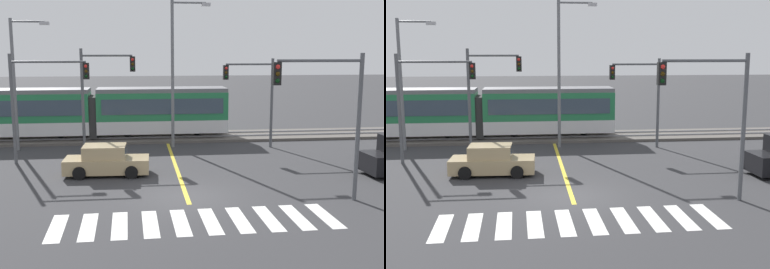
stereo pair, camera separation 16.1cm
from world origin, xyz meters
The scene contains 23 objects.
ground_plane centered at (0.00, 0.00, 0.00)m, with size 200.00×200.00×0.00m, color #333335.
track_bed centered at (0.00, 14.03, 0.09)m, with size 120.00×4.00×0.18m, color #56514C.
rail_near centered at (0.00, 13.31, 0.23)m, with size 120.00×0.08×0.10m, color #939399.
rail_far centered at (0.00, 14.75, 0.23)m, with size 120.00×0.08×0.10m, color #939399.
light_rail_tram centered at (-5.00, 14.02, 2.05)m, with size 18.50×2.64×3.43m.
crosswalk_stripe_0 centered at (-4.95, -3.12, 0.00)m, with size 0.56×2.80×0.01m, color silver.
crosswalk_stripe_1 centered at (-3.85, -3.11, 0.00)m, with size 0.56×2.80×0.01m, color silver.
crosswalk_stripe_2 centered at (-2.75, -3.09, 0.00)m, with size 0.56×2.80×0.01m, color silver.
crosswalk_stripe_3 centered at (-1.65, -3.07, 0.00)m, with size 0.56×2.80×0.01m, color silver.
crosswalk_stripe_4 centered at (-0.55, -3.05, 0.00)m, with size 0.56×2.80×0.01m, color silver.
crosswalk_stripe_5 centered at (0.55, -3.04, 0.00)m, with size 0.56×2.80×0.01m, color silver.
crosswalk_stripe_6 centered at (1.65, -3.02, 0.00)m, with size 0.56×2.80×0.01m, color silver.
crosswalk_stripe_7 centered at (2.75, -3.00, 0.00)m, with size 0.56×2.80×0.01m, color silver.
crosswalk_stripe_8 centered at (3.85, -2.98, 0.00)m, with size 0.56×2.80×0.01m, color silver.
crosswalk_stripe_9 centered at (4.95, -2.97, 0.00)m, with size 0.56×2.80×0.01m, color silver.
lane_centre_line centered at (0.00, 5.49, 0.00)m, with size 0.20×13.07×0.01m, color gold.
sedan_crossing centered at (-3.60, 4.19, 0.70)m, with size 4.27×2.05×1.52m.
traffic_light_near_right centered at (5.69, -1.22, 4.08)m, with size 3.75×0.38×6.09m.
traffic_light_far_left centered at (-4.19, 9.50, 4.13)m, with size 3.25×0.38×6.30m.
traffic_light_mid_left centered at (-7.30, 7.27, 4.01)m, with size 4.25×0.38×6.02m.
traffic_light_far_right centered at (5.44, 10.08, 3.78)m, with size 3.25×0.38×5.70m.
street_lamp_west centered at (-9.24, 10.93, 4.65)m, with size 2.37×0.28×8.11m.
street_lamp_centre centered at (0.49, 10.84, 5.28)m, with size 2.49×0.28×9.31m.
Camera 2 is at (-1.93, -19.71, 6.18)m, focal length 45.00 mm.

